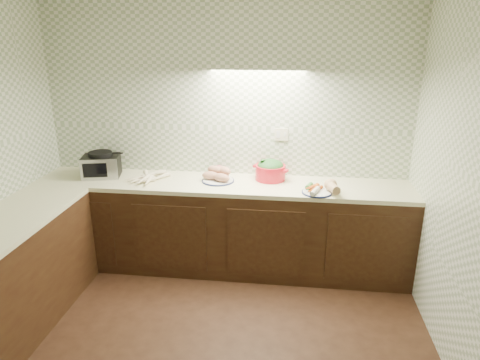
# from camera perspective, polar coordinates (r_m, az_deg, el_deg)

# --- Properties ---
(room) EXTENTS (3.60, 3.60, 2.60)m
(room) POSITION_cam_1_polar(r_m,az_deg,el_deg) (2.48, -8.41, 4.10)
(room) COLOR black
(room) RESTS_ON ground
(counter) EXTENTS (3.60, 3.60, 0.90)m
(counter) POSITION_cam_1_polar(r_m,az_deg,el_deg) (3.74, -15.05, -10.58)
(counter) COLOR black
(counter) RESTS_ON ground
(toaster_oven) EXTENTS (0.40, 0.35, 0.25)m
(toaster_oven) POSITION_cam_1_polar(r_m,az_deg,el_deg) (4.46, -18.02, 1.91)
(toaster_oven) COLOR black
(toaster_oven) RESTS_ON counter
(parsnip_pile) EXTENTS (0.35, 0.38, 0.08)m
(parsnip_pile) POSITION_cam_1_polar(r_m,az_deg,el_deg) (4.18, -12.25, 0.11)
(parsnip_pile) COLOR beige
(parsnip_pile) RESTS_ON counter
(sweet_potato_plate) EXTENTS (0.32, 0.31, 0.14)m
(sweet_potato_plate) POSITION_cam_1_polar(r_m,az_deg,el_deg) (4.13, -2.90, 0.60)
(sweet_potato_plate) COLOR #121944
(sweet_potato_plate) RESTS_ON counter
(onion_bowl) EXTENTS (0.16, 0.16, 0.13)m
(onion_bowl) POSITION_cam_1_polar(r_m,az_deg,el_deg) (4.23, -2.61, 0.97)
(onion_bowl) COLOR black
(onion_bowl) RESTS_ON counter
(dutch_oven) EXTENTS (0.39, 0.39, 0.20)m
(dutch_oven) POSITION_cam_1_polar(r_m,az_deg,el_deg) (4.16, 4.08, 1.36)
(dutch_oven) COLOR red
(dutch_oven) RESTS_ON counter
(veg_plate) EXTENTS (0.33, 0.31, 0.13)m
(veg_plate) POSITION_cam_1_polar(r_m,az_deg,el_deg) (3.90, 10.99, -1.02)
(veg_plate) COLOR #121944
(veg_plate) RESTS_ON counter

